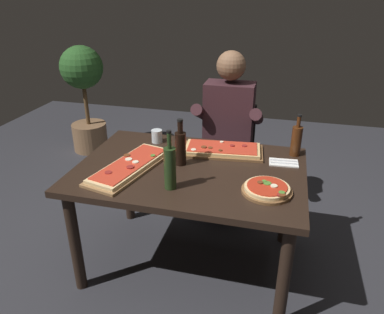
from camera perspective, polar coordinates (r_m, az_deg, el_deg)
The scene contains 13 objects.
ground_plane at distance 2.70m, azimuth -0.27°, elevation -15.79°, with size 6.40×6.40×0.00m, color #2D2D33.
dining_table at distance 2.33m, azimuth -0.31°, elevation -3.74°, with size 1.40×0.96×0.74m.
pizza_rectangular_front at distance 2.49m, azimuth 4.71°, elevation 1.14°, with size 0.56×0.32×0.05m.
pizza_rectangular_left at distance 2.29m, azimuth -9.53°, elevation -1.37°, with size 0.38×0.67×0.05m.
pizza_round_far at distance 2.05m, azimuth 11.52°, elevation -4.90°, with size 0.28×0.28×0.05m.
wine_bottle_dark at distance 2.28m, azimuth -1.80°, elevation 1.59°, with size 0.07×0.07×0.30m.
oil_bottle_amber at distance 2.50m, azimuth 15.85°, elevation 2.52°, with size 0.07×0.07×0.28m.
vinegar_bottle_green at distance 2.01m, azimuth -3.43°, elevation -1.57°, with size 0.07×0.07×0.34m.
tumbler_near_camera at distance 2.65m, azimuth -5.44°, elevation 3.12°, with size 0.08×0.08×0.09m.
napkin_cutlery_set at distance 2.41m, azimuth 13.99°, elevation -0.85°, with size 0.19×0.12×0.01m.
diner_chair at distance 3.13m, azimuth 5.69°, elevation 0.88°, with size 0.44×0.44×0.87m.
seated_diner at distance 2.92m, azimuth 5.52°, elevation 4.51°, with size 0.53×0.41×1.33m.
potted_plant_corner at distance 4.29m, azimuth -16.29°, elevation 9.69°, with size 0.46×0.46×1.19m.
Camera 1 is at (0.52, -1.97, 1.78)m, focal length 34.47 mm.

